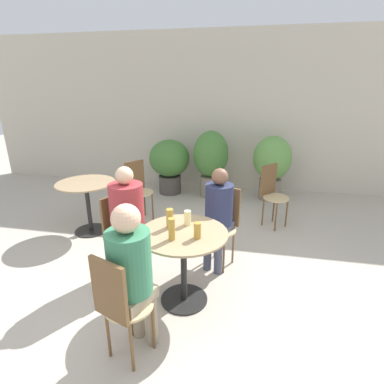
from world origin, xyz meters
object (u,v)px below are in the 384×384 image
at_px(potted_plant_0, 169,162).
at_px(seated_person_0, 218,210).
at_px(bistro_chair_0, 224,219).
at_px(beer_glass_0, 188,218).
at_px(bistro_chair_1, 120,229).
at_px(bistro_chair_3, 272,190).
at_px(bistro_chair_2, 119,301).
at_px(cafe_table_near, 184,249).
at_px(potted_plant_2, 272,162).
at_px(seated_person_2, 131,268).
at_px(beer_glass_2, 172,229).
at_px(beer_glass_3, 197,230).
at_px(bistro_chair_4, 138,185).
at_px(potted_plant_1, 211,159).
at_px(seated_person_1, 128,216).
at_px(beer_glass_1, 170,218).
at_px(cafe_table_far, 87,195).

bearing_deg(potted_plant_0, seated_person_0, -63.23).
xyz_separation_m(bistro_chair_0, beer_glass_0, (-0.29, -0.60, 0.26)).
relative_size(bistro_chair_1, bistro_chair_3, 1.00).
bearing_deg(bistro_chair_1, bistro_chair_2, -135.00).
height_order(cafe_table_near, potted_plant_2, potted_plant_2).
xyz_separation_m(seated_person_2, potted_plant_2, (1.19, 3.71, -0.05)).
height_order(seated_person_0, beer_glass_2, seated_person_0).
xyz_separation_m(beer_glass_3, potted_plant_0, (-1.11, 3.12, -0.19)).
relative_size(bistro_chair_3, beer_glass_3, 6.34).
relative_size(potted_plant_0, potted_plant_2, 0.89).
relative_size(bistro_chair_1, potted_plant_0, 0.88).
relative_size(bistro_chair_1, beer_glass_0, 6.48).
height_order(bistro_chair_1, potted_plant_2, potted_plant_2).
relative_size(bistro_chair_3, bistro_chair_4, 1.00).
relative_size(bistro_chair_0, bistro_chair_1, 1.00).
bearing_deg(bistro_chair_4, potted_plant_1, 2.21).
distance_m(bistro_chair_2, seated_person_1, 1.09).
height_order(bistro_chair_2, beer_glass_0, bistro_chair_2).
bearing_deg(bistro_chair_2, potted_plant_1, -70.84).
distance_m(bistro_chair_4, potted_plant_0, 1.29).
height_order(bistro_chair_1, beer_glass_1, beer_glass_1).
height_order(bistro_chair_2, potted_plant_2, potted_plant_2).
xyz_separation_m(seated_person_2, beer_glass_3, (0.39, 0.56, 0.07)).
distance_m(bistro_chair_1, potted_plant_2, 3.26).
relative_size(beer_glass_1, beer_glass_3, 1.27).
xyz_separation_m(seated_person_0, seated_person_2, (-0.49, -1.27, 0.04)).
bearing_deg(cafe_table_near, cafe_table_far, 144.26).
relative_size(bistro_chair_0, bistro_chair_2, 1.00).
xyz_separation_m(bistro_chair_3, potted_plant_2, (0.04, 1.13, 0.14)).
bearing_deg(seated_person_2, bistro_chair_2, 90.00).
height_order(bistro_chair_4, seated_person_2, seated_person_2).
bearing_deg(cafe_table_near, bistro_chair_3, 65.13).
xyz_separation_m(bistro_chair_4, seated_person_2, (0.88, -2.40, 0.20)).
relative_size(beer_glass_1, potted_plant_1, 0.15).
bearing_deg(bistro_chair_1, bistro_chair_4, 34.89).
relative_size(seated_person_2, beer_glass_0, 8.81).
xyz_separation_m(seated_person_0, beer_glass_1, (-0.39, -0.56, 0.12)).
distance_m(beer_glass_3, potted_plant_0, 3.32).
bearing_deg(bistro_chair_4, beer_glass_0, -104.85).
bearing_deg(beer_glass_2, seated_person_1, 145.07).
relative_size(bistro_chair_0, beer_glass_0, 6.48).
height_order(cafe_table_near, bistro_chair_4, bistro_chair_4).
height_order(bistro_chair_4, beer_glass_3, bistro_chair_4).
distance_m(bistro_chair_1, beer_glass_3, 1.02).
height_order(beer_glass_0, potted_plant_0, potted_plant_0).
distance_m(bistro_chair_3, beer_glass_0, 2.00).
distance_m(cafe_table_near, bistro_chair_1, 0.82).
relative_size(seated_person_1, seated_person_2, 1.01).
bearing_deg(seated_person_2, cafe_table_far, -31.15).
xyz_separation_m(beer_glass_0, beer_glass_3, (0.14, -0.24, 0.00)).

